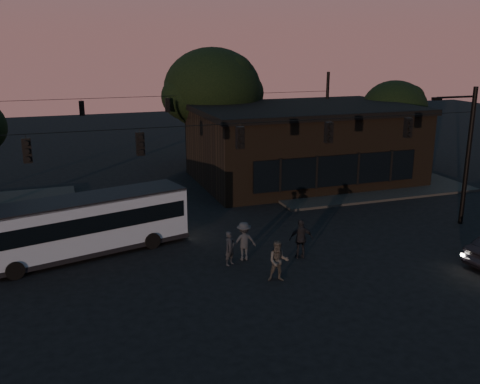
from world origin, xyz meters
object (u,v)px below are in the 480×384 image
object	(u,v)px
pedestrian_a	(230,248)
pedestrian_b	(278,261)
pedestrian_d	(244,241)
building	(303,143)
bus	(84,223)
pedestrian_c	(301,239)

from	to	relation	value
pedestrian_a	pedestrian_b	bearing A→B (deg)	-91.89
pedestrian_d	pedestrian_a	bearing A→B (deg)	25.64
pedestrian_b	pedestrian_d	world-z (taller)	pedestrian_d
pedestrian_d	building	bearing A→B (deg)	-123.35
bus	pedestrian_a	xyz separation A→B (m)	(6.06, -3.44, -0.76)
pedestrian_a	pedestrian_c	world-z (taller)	pedestrian_c
pedestrian_c	pedestrian_d	size ratio (longest dim) A/B	1.04
pedestrian_b	pedestrian_c	world-z (taller)	pedestrian_c
pedestrian_b	pedestrian_d	size ratio (longest dim) A/B	0.98
building	bus	distance (m)	18.77
bus	pedestrian_b	bearing A→B (deg)	-52.30
pedestrian_c	pedestrian_d	bearing A→B (deg)	-3.09
building	pedestrian_a	distance (m)	16.65
building	pedestrian_c	world-z (taller)	building
building	pedestrian_b	world-z (taller)	building
building	bus	bearing A→B (deg)	-148.52
pedestrian_c	pedestrian_a	bearing A→B (deg)	5.98
pedestrian_b	pedestrian_c	size ratio (longest dim) A/B	0.94
bus	pedestrian_a	size ratio (longest dim) A/B	6.40
pedestrian_b	pedestrian_c	distance (m)	2.78
bus	pedestrian_d	distance (m)	7.55
pedestrian_b	pedestrian_d	xyz separation A→B (m)	(-0.60, 2.63, 0.02)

